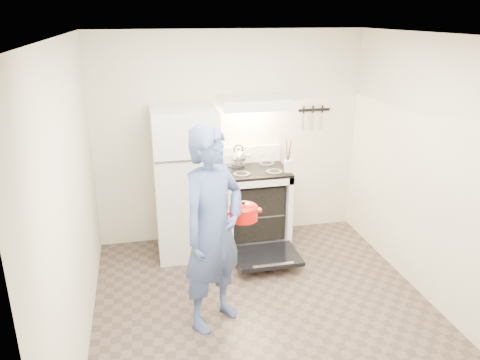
# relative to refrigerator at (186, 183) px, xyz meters

# --- Properties ---
(floor) EXTENTS (3.60, 3.60, 0.00)m
(floor) POSITION_rel_refrigerator_xyz_m (0.58, -1.45, -0.85)
(floor) COLOR brown
(floor) RESTS_ON ground
(back_wall) EXTENTS (3.20, 0.02, 2.50)m
(back_wall) POSITION_rel_refrigerator_xyz_m (0.58, 0.35, 0.40)
(back_wall) COLOR beige
(back_wall) RESTS_ON ground
(refrigerator) EXTENTS (0.70, 0.70, 1.70)m
(refrigerator) POSITION_rel_refrigerator_xyz_m (0.00, 0.00, 0.00)
(refrigerator) COLOR silver
(refrigerator) RESTS_ON floor
(stove_body) EXTENTS (0.76, 0.65, 0.92)m
(stove_body) POSITION_rel_refrigerator_xyz_m (0.81, 0.02, -0.39)
(stove_body) COLOR silver
(stove_body) RESTS_ON floor
(cooktop) EXTENTS (0.76, 0.65, 0.03)m
(cooktop) POSITION_rel_refrigerator_xyz_m (0.81, 0.02, 0.09)
(cooktop) COLOR black
(cooktop) RESTS_ON stove_body
(backsplash) EXTENTS (0.76, 0.07, 0.20)m
(backsplash) POSITION_rel_refrigerator_xyz_m (0.81, 0.31, 0.20)
(backsplash) COLOR silver
(backsplash) RESTS_ON cooktop
(oven_door) EXTENTS (0.70, 0.54, 0.04)m
(oven_door) POSITION_rel_refrigerator_xyz_m (0.81, -0.57, -0.72)
(oven_door) COLOR black
(oven_door) RESTS_ON floor
(oven_rack) EXTENTS (0.60, 0.52, 0.01)m
(oven_rack) POSITION_rel_refrigerator_xyz_m (0.81, 0.02, -0.41)
(oven_rack) COLOR slate
(oven_rack) RESTS_ON stove_body
(range_hood) EXTENTS (0.76, 0.50, 0.12)m
(range_hood) POSITION_rel_refrigerator_xyz_m (0.81, 0.10, 0.86)
(range_hood) COLOR silver
(range_hood) RESTS_ON back_wall
(knife_strip) EXTENTS (0.40, 0.02, 0.03)m
(knife_strip) POSITION_rel_refrigerator_xyz_m (1.63, 0.33, 0.70)
(knife_strip) COLOR black
(knife_strip) RESTS_ON back_wall
(pizza_stone) EXTENTS (0.29, 0.29, 0.02)m
(pizza_stone) POSITION_rel_refrigerator_xyz_m (0.80, -0.02, -0.40)
(pizza_stone) COLOR #927451
(pizza_stone) RESTS_ON oven_rack
(tea_kettle) EXTENTS (0.22, 0.18, 0.27)m
(tea_kettle) POSITION_rel_refrigerator_xyz_m (0.64, 0.14, 0.23)
(tea_kettle) COLOR #BBBBC0
(tea_kettle) RESTS_ON cooktop
(utensil_jar) EXTENTS (0.11, 0.11, 0.13)m
(utensil_jar) POSITION_rel_refrigerator_xyz_m (1.13, -0.24, 0.20)
(utensil_jar) COLOR silver
(utensil_jar) RESTS_ON cooktop
(person) EXTENTS (0.79, 0.75, 1.82)m
(person) POSITION_rel_refrigerator_xyz_m (0.08, -1.40, 0.06)
(person) COLOR navy
(person) RESTS_ON floor
(dutch_oven) EXTENTS (0.33, 0.26, 0.22)m
(dutch_oven) POSITION_rel_refrigerator_xyz_m (0.40, -1.19, 0.10)
(dutch_oven) COLOR red
(dutch_oven) RESTS_ON person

